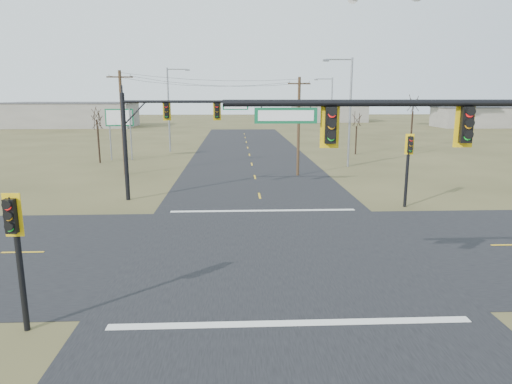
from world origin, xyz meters
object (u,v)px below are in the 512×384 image
pedestal_signal_ne (409,155)px  bare_tree_b (96,113)px  utility_pole_near (299,125)px  utility_pole_far (122,122)px  streetlight_b (330,108)px  bare_tree_c (357,119)px  streetlight_a (348,107)px  bare_tree_a (97,121)px  mast_arm_near (478,156)px  highway_sign (120,124)px  mast_arm_far (165,124)px  streetlight_c (170,105)px  bare_tree_d (413,103)px  pedestal_signal_sw (14,233)px

pedestal_signal_ne → bare_tree_b: 48.01m
utility_pole_near → utility_pole_far: (-16.28, 1.23, 0.29)m
pedestal_signal_ne → streetlight_b: 37.96m
streetlight_b → bare_tree_c: size_ratio=1.73×
utility_pole_near → streetlight_a: 7.92m
utility_pole_near → bare_tree_a: size_ratio=1.52×
mast_arm_near → streetlight_b: 54.44m
highway_sign → bare_tree_a: (-1.87, -2.22, 0.51)m
mast_arm_near → bare_tree_a: 44.04m
mast_arm_far → streetlight_c: (-3.58, 28.84, 0.68)m
bare_tree_a → bare_tree_b: 15.57m
mast_arm_far → pedestal_signal_ne: size_ratio=1.89×
bare_tree_b → bare_tree_d: size_ratio=0.78×
utility_pole_near → bare_tree_d: size_ratio=1.14×
utility_pole_far → streetlight_a: (22.07, 3.95, 1.25)m
highway_sign → streetlight_a: streetlight_a is taller
pedestal_signal_ne → streetlight_a: streetlight_a is taller
mast_arm_near → bare_tree_d: (17.18, 49.21, 0.71)m
bare_tree_a → streetlight_c: bearing=57.0°
pedestal_signal_ne → streetlight_b: bearing=104.2°
streetlight_a → streetlight_c: (-20.09, 14.13, -0.13)m
mast_arm_far → pedestal_signal_sw: (-1.84, -18.86, -2.13)m
utility_pole_far → streetlight_b: size_ratio=0.97×
streetlight_c → bare_tree_d: streetlight_c is taller
streetlight_c → utility_pole_far: bearing=-97.0°
highway_sign → streetlight_c: streetlight_c is taller
streetlight_b → bare_tree_d: 11.56m
bare_tree_a → utility_pole_near: bearing=-23.5°
bare_tree_d → pedestal_signal_ne: bearing=-111.4°
mast_arm_far → bare_tree_a: size_ratio=1.58×
highway_sign → bare_tree_b: 14.20m
mast_arm_far → pedestal_signal_sw: bearing=-110.5°
utility_pole_near → streetlight_c: size_ratio=0.83×
mast_arm_near → bare_tree_b: (-26.75, 52.88, -0.69)m
highway_sign → streetlight_a: 25.67m
utility_pole_near → utility_pole_far: bearing=175.7°
mast_arm_near → bare_tree_b: mast_arm_near is taller
bare_tree_b → streetlight_b: bearing=2.0°
utility_pole_near → bare_tree_b: size_ratio=1.46×
mast_arm_near → mast_arm_far: mast_arm_near is taller
bare_tree_b → bare_tree_d: (43.92, -3.67, 1.40)m
mast_arm_near → utility_pole_far: (-17.65, 30.08, -0.64)m
mast_arm_far → utility_pole_far: bearing=102.4°
utility_pole_far → highway_sign: (-2.76, 10.11, -0.82)m
mast_arm_far → mast_arm_near: bearing=-72.9°
highway_sign → bare_tree_b: bare_tree_b is taller
streetlight_b → highway_sign: bearing=-146.4°
streetlight_c → highway_sign: bearing=-121.5°
streetlight_b → mast_arm_near: bearing=-90.5°
mast_arm_far → bare_tree_d: size_ratio=1.18×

